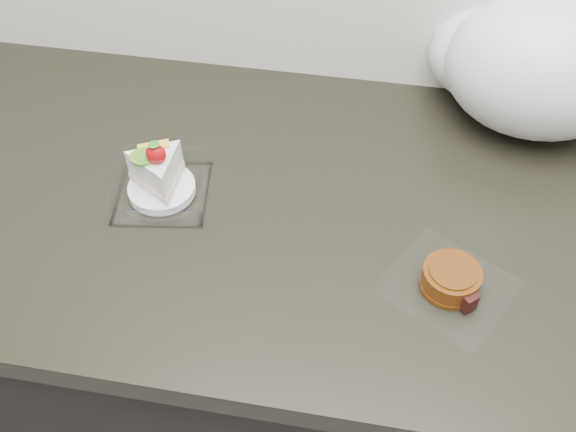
{
  "coord_description": "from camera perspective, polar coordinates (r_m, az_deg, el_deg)",
  "views": [
    {
      "loc": [
        -0.0,
        1.06,
        1.59
      ],
      "look_at": [
        -0.1,
        1.62,
        0.94
      ],
      "focal_mm": 40.0,
      "sensor_mm": 36.0,
      "label": 1
    }
  ],
  "objects": [
    {
      "name": "plastic_bag",
      "position": [
        1.08,
        20.91,
        12.62
      ],
      "size": [
        0.38,
        0.32,
        0.28
      ],
      "rotation": [
        0.0,
        0.0,
        -0.37
      ],
      "color": "white",
      "rests_on": "counter"
    },
    {
      "name": "cake_tray",
      "position": [
        0.95,
        -11.3,
        3.15
      ],
      "size": [
        0.15,
        0.15,
        0.11
      ],
      "rotation": [
        0.0,
        0.0,
        0.15
      ],
      "color": "white",
      "rests_on": "counter"
    },
    {
      "name": "mooncake_wrap",
      "position": [
        0.85,
        14.29,
        -5.6
      ],
      "size": [
        0.2,
        0.2,
        0.04
      ],
      "rotation": [
        0.0,
        0.0,
        -0.34
      ],
      "color": "white",
      "rests_on": "counter"
    },
    {
      "name": "counter",
      "position": [
        1.3,
        4.96,
        -12.86
      ],
      "size": [
        2.04,
        0.64,
        0.9
      ],
      "color": "black",
      "rests_on": "ground"
    }
  ]
}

